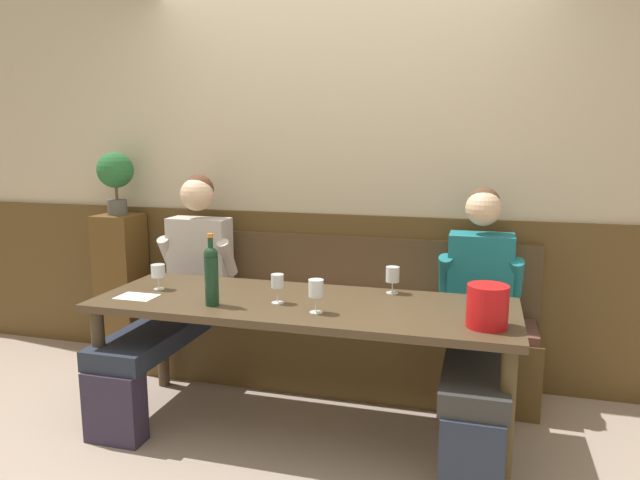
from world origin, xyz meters
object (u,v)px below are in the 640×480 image
wine_glass_center_front (158,272)px  person_right_seat (478,314)px  wall_bench (332,341)px  wine_glass_mid_right (393,275)px  wine_glass_center_rear (316,289)px  ice_bucket (487,306)px  potted_plant (115,174)px  dining_table (302,316)px  wine_bottle_green_tall (211,274)px  wine_glass_right_end (277,282)px  person_center_left_seat (177,289)px

wine_glass_center_front → person_right_seat: bearing=9.7°
wall_bench → wine_glass_mid_right: (0.43, -0.34, 0.55)m
wall_bench → wine_glass_center_rear: 0.99m
ice_bucket → wine_glass_center_front: bearing=174.2°
potted_plant → wine_glass_mid_right: bearing=-10.8°
wine_glass_center_front → potted_plant: bearing=136.9°
wall_bench → wine_glass_center_front: 1.19m
ice_bucket → person_right_seat: bearing=94.4°
dining_table → wine_glass_center_front: (-0.86, 0.01, 0.18)m
person_right_seat → wine_glass_mid_right: (-0.46, -0.02, 0.19)m
dining_table → potted_plant: (-1.55, 0.67, 0.68)m
wine_glass_mid_right → potted_plant: (-1.98, 0.38, 0.50)m
ice_bucket → wine_bottle_green_tall: 1.36m
dining_table → ice_bucket: ice_bucket is taller
wine_bottle_green_tall → potted_plant: bearing=142.7°
person_right_seat → wine_glass_right_end: (-1.01, -0.38, 0.20)m
dining_table → ice_bucket: 0.96m
dining_table → wine_glass_right_end: (-0.11, -0.06, 0.19)m
ice_bucket → person_center_left_seat: bearing=165.7°
dining_table → ice_bucket: size_ratio=11.27×
wall_bench → wine_glass_mid_right: 0.78m
ice_bucket → wine_bottle_green_tall: (-1.35, -0.02, 0.07)m
wine_glass_mid_right → potted_plant: size_ratio=0.34×
person_right_seat → dining_table: bearing=-160.7°
ice_bucket → wine_glass_center_front: (-1.79, 0.18, 0.00)m
person_center_left_seat → wine_glass_center_front: bearing=-79.7°
wine_bottle_green_tall → wine_glass_center_rear: size_ratio=2.23×
person_right_seat → ice_bucket: person_right_seat is taller
wine_glass_right_end → wine_glass_center_rear: wine_glass_center_rear is taller
ice_bucket → dining_table: bearing=169.6°
wine_glass_right_end → wine_glass_center_front: (-0.74, 0.08, -0.01)m
wine_glass_center_front → wine_glass_right_end: bearing=-5.9°
person_right_seat → ice_bucket: bearing=-85.6°
wine_glass_center_front → wine_glass_center_rear: bearing=-10.6°
wall_bench → dining_table: (0.00, -0.63, 0.36)m
wall_bench → wine_glass_center_rear: bearing=-81.1°
person_right_seat → wine_bottle_green_tall: size_ratio=3.46×
person_right_seat → potted_plant: potted_plant is taller
wine_glass_mid_right → potted_plant: bearing=169.2°
ice_bucket → potted_plant: 2.67m
wine_glass_mid_right → wine_glass_center_rear: bearing=-123.4°
ice_bucket → wine_glass_center_front: ice_bucket is taller
person_right_seat → wine_glass_right_end: 1.09m
person_center_left_seat → ice_bucket: 1.91m
dining_table → wine_bottle_green_tall: size_ratio=5.91×
dining_table → wine_glass_mid_right: bearing=34.0°
wall_bench → wine_glass_center_front: (-0.86, -0.62, 0.54)m
wine_glass_center_rear → wine_glass_center_front: (-0.98, 0.18, -0.02)m
ice_bucket → wine_glass_mid_right: bearing=137.4°
person_center_left_seat → wall_bench: bearing=20.1°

